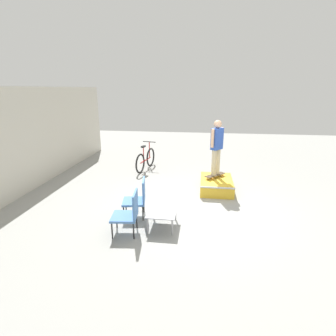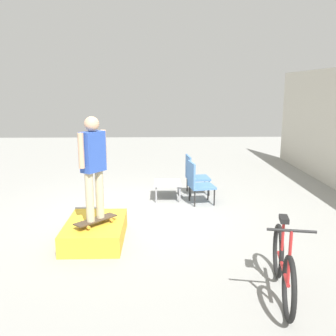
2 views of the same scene
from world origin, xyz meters
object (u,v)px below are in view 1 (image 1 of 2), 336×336
(person_skater, at_px, (217,143))
(coffee_table, at_px, (162,213))
(patio_chair_left, at_px, (129,212))
(bicycle, at_px, (146,160))
(skateboard_on_ramp, at_px, (215,175))
(skate_ramp_box, at_px, (216,185))
(patio_chair_right, at_px, (138,197))

(person_skater, relative_size, coffee_table, 2.16)
(patio_chair_left, distance_m, bicycle, 4.57)
(skateboard_on_ramp, height_order, bicycle, bicycle)
(person_skater, height_order, patio_chair_left, person_skater)
(skate_ramp_box, height_order, patio_chair_left, patio_chair_left)
(skateboard_on_ramp, bearing_deg, skate_ramp_box, -121.83)
(person_skater, distance_m, coffee_table, 3.02)
(skate_ramp_box, height_order, person_skater, person_skater)
(skate_ramp_box, bearing_deg, person_skater, 14.77)
(coffee_table, distance_m, bicycle, 4.34)
(skateboard_on_ramp, bearing_deg, coffee_table, -162.25)
(skate_ramp_box, relative_size, skateboard_on_ramp, 2.12)
(skate_ramp_box, height_order, coffee_table, coffee_table)
(skate_ramp_box, height_order, skateboard_on_ramp, skateboard_on_ramp)
(patio_chair_right, distance_m, bicycle, 3.80)
(patio_chair_left, xyz_separation_m, bicycle, (4.52, 0.65, -0.11))
(skateboard_on_ramp, xyz_separation_m, patio_chair_right, (-2.15, 1.87, 0.08))
(patio_chair_right, height_order, bicycle, bicycle)
(person_skater, bearing_deg, skateboard_on_ramp, 21.56)
(person_skater, relative_size, patio_chair_right, 1.76)
(skateboard_on_ramp, xyz_separation_m, patio_chair_left, (-2.93, 1.87, 0.08))
(skate_ramp_box, xyz_separation_m, patio_chair_right, (-1.99, 1.91, 0.33))
(person_skater, height_order, patio_chair_right, person_skater)
(coffee_table, relative_size, patio_chair_left, 0.82)
(bicycle, bearing_deg, patio_chair_left, -160.83)
(skateboard_on_ramp, distance_m, bicycle, 2.98)
(coffee_table, height_order, patio_chair_right, patio_chair_right)
(person_skater, bearing_deg, skate_ramp_box, -129.63)
(skateboard_on_ramp, relative_size, person_skater, 0.41)
(patio_chair_left, relative_size, patio_chair_right, 1.00)
(bicycle, bearing_deg, coffee_table, -151.73)
(patio_chair_right, bearing_deg, patio_chair_left, -9.92)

